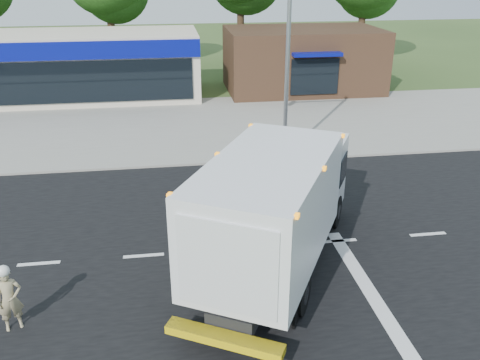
{
  "coord_description": "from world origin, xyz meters",
  "views": [
    {
      "loc": [
        -2.01,
        -13.23,
        8.11
      ],
      "look_at": [
        0.1,
        1.35,
        1.7
      ],
      "focal_mm": 38.0,
      "sensor_mm": 36.0,
      "label": 1
    }
  ],
  "objects": [
    {
      "name": "ground",
      "position": [
        0.0,
        0.0,
        0.0
      ],
      "size": [
        120.0,
        120.0,
        0.0
      ],
      "primitive_type": "plane",
      "color": "#385123",
      "rests_on": "ground"
    },
    {
      "name": "road_asphalt",
      "position": [
        0.0,
        0.0,
        0.0
      ],
      "size": [
        60.0,
        14.0,
        0.02
      ],
      "primitive_type": "cube",
      "color": "black",
      "rests_on": "ground"
    },
    {
      "name": "sidewalk",
      "position": [
        0.0,
        8.2,
        0.06
      ],
      "size": [
        60.0,
        2.4,
        0.12
      ],
      "primitive_type": "cube",
      "color": "gray",
      "rests_on": "ground"
    },
    {
      "name": "parking_apron",
      "position": [
        0.0,
        14.0,
        0.01
      ],
      "size": [
        60.0,
        9.0,
        0.02
      ],
      "primitive_type": "cube",
      "color": "gray",
      "rests_on": "ground"
    },
    {
      "name": "lane_markings",
      "position": [
        1.35,
        -1.35,
        0.02
      ],
      "size": [
        55.2,
        7.0,
        0.01
      ],
      "color": "silver",
      "rests_on": "road_asphalt"
    },
    {
      "name": "ems_box_truck",
      "position": [
        0.76,
        -1.18,
        2.11
      ],
      "size": [
        6.18,
        8.47,
        3.66
      ],
      "rotation": [
        0.0,
        0.0,
        1.07
      ],
      "color": "black",
      "rests_on": "ground"
    },
    {
      "name": "emergency_worker",
      "position": [
        -5.95,
        -2.8,
        0.86
      ],
      "size": [
        0.7,
        0.58,
        1.74
      ],
      "rotation": [
        0.0,
        0.0,
        0.38
      ],
      "color": "tan",
      "rests_on": "ground"
    },
    {
      "name": "retail_strip_mall",
      "position": [
        -9.0,
        19.93,
        2.01
      ],
      "size": [
        18.0,
        6.2,
        4.0
      ],
      "color": "beige",
      "rests_on": "ground"
    },
    {
      "name": "brown_storefront",
      "position": [
        7.0,
        19.98,
        2.0
      ],
      "size": [
        10.0,
        6.7,
        4.0
      ],
      "color": "#382316",
      "rests_on": "ground"
    },
    {
      "name": "traffic_signal_pole",
      "position": [
        2.35,
        7.6,
        4.92
      ],
      "size": [
        3.51,
        0.25,
        8.0
      ],
      "color": "gray",
      "rests_on": "ground"
    }
  ]
}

